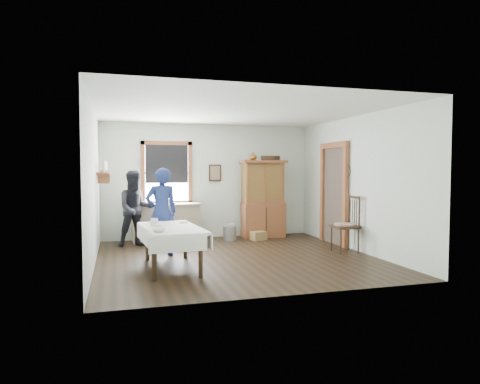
% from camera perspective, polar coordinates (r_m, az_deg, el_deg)
% --- Properties ---
extents(room, '(5.01, 5.01, 2.70)m').
position_cam_1_polar(room, '(7.86, -0.46, 0.97)').
color(room, black).
rests_on(room, ground).
extents(window, '(1.18, 0.07, 1.48)m').
position_cam_1_polar(window, '(10.09, -9.73, 2.89)').
color(window, white).
rests_on(window, room).
extents(doorway, '(0.09, 1.14, 2.22)m').
position_cam_1_polar(doorway, '(9.59, 12.43, 0.14)').
color(doorway, '#4C4036').
rests_on(doorway, room).
extents(wall_shelf, '(0.24, 1.00, 0.44)m').
position_cam_1_polar(wall_shelf, '(9.11, -17.69, 2.51)').
color(wall_shelf, '#9C5730').
rests_on(wall_shelf, room).
extents(framed_picture, '(0.30, 0.04, 0.40)m').
position_cam_1_polar(framed_picture, '(10.28, -3.34, 2.56)').
color(framed_picture, '#372313').
rests_on(framed_picture, room).
extents(rug_beater, '(0.01, 0.27, 0.27)m').
position_cam_1_polar(rug_beater, '(9.09, 14.09, 3.48)').
color(rug_beater, black).
rests_on(rug_beater, room).
extents(work_counter, '(1.53, 0.65, 0.86)m').
position_cam_1_polar(work_counter, '(9.84, -9.82, -4.03)').
color(work_counter, tan).
rests_on(work_counter, room).
extents(china_hutch, '(1.10, 0.53, 1.85)m').
position_cam_1_polar(china_hutch, '(10.32, 3.10, -0.91)').
color(china_hutch, '#9C5730').
rests_on(china_hutch, room).
extents(dining_table, '(1.05, 1.79, 0.69)m').
position_cam_1_polar(dining_table, '(7.20, -9.11, -7.33)').
color(dining_table, white).
rests_on(dining_table, room).
extents(spindle_chair, '(0.53, 0.53, 1.12)m').
position_cam_1_polar(spindle_chair, '(8.72, 13.81, -4.14)').
color(spindle_chair, '#372313').
rests_on(spindle_chair, room).
extents(pail, '(0.41, 0.41, 0.33)m').
position_cam_1_polar(pail, '(9.88, -1.38, -5.51)').
color(pail, '#95989D').
rests_on(pail, room).
extents(wicker_basket, '(0.39, 0.32, 0.20)m').
position_cam_1_polar(wicker_basket, '(9.95, 2.48, -5.85)').
color(wicker_basket, '#9D7F47').
rests_on(wicker_basket, room).
extents(woman_blue, '(0.62, 0.47, 1.54)m').
position_cam_1_polar(woman_blue, '(8.16, -10.44, -3.09)').
color(woman_blue, navy).
rests_on(woman_blue, room).
extents(figure_dark, '(0.80, 0.67, 1.49)m').
position_cam_1_polar(figure_dark, '(9.27, -13.74, -2.55)').
color(figure_dark, black).
rests_on(figure_dark, room).
extents(table_cup_a, '(0.15, 0.15, 0.10)m').
position_cam_1_polar(table_cup_a, '(7.54, -11.36, -3.84)').
color(table_cup_a, white).
rests_on(table_cup_a, dining_table).
extents(table_cup_b, '(0.10, 0.10, 0.10)m').
position_cam_1_polar(table_cup_b, '(7.23, -11.58, -4.17)').
color(table_cup_b, white).
rests_on(table_cup_b, dining_table).
extents(table_bowl, '(0.24, 0.24, 0.06)m').
position_cam_1_polar(table_bowl, '(6.59, -10.81, -5.02)').
color(table_bowl, white).
rests_on(table_bowl, dining_table).
extents(counter_book, '(0.25, 0.28, 0.02)m').
position_cam_1_polar(counter_book, '(9.74, -9.79, -1.48)').
color(counter_book, '#77694F').
rests_on(counter_book, work_counter).
extents(counter_bowl, '(0.22, 0.22, 0.06)m').
position_cam_1_polar(counter_bowl, '(9.75, -12.80, -1.40)').
color(counter_bowl, white).
rests_on(counter_bowl, work_counter).
extents(shelf_bowl, '(0.22, 0.22, 0.05)m').
position_cam_1_polar(shelf_bowl, '(9.12, -17.69, 2.66)').
color(shelf_bowl, white).
rests_on(shelf_bowl, wall_shelf).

